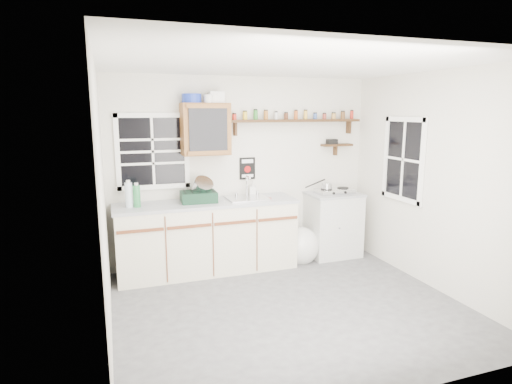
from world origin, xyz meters
TOP-DOWN VIEW (x-y plane):
  - room at (0.00, 0.00)m, footprint 3.64×3.24m
  - main_cabinet at (-0.58, 1.30)m, footprint 2.31×0.63m
  - right_cabinet at (1.25, 1.32)m, footprint 0.73×0.57m
  - sink at (-0.05, 1.30)m, footprint 0.52×0.44m
  - upper_cabinet at (-0.55, 1.44)m, footprint 0.60×0.32m
  - upper_cabinet_clutter at (-0.59, 1.44)m, footprint 0.52×0.24m
  - spice_shelf at (0.72, 1.51)m, footprint 1.91×0.18m
  - secondary_shelf at (1.36, 1.52)m, footprint 0.45×0.16m
  - warning_sign at (0.05, 1.59)m, footprint 0.22×0.02m
  - window_back at (-1.20, 1.59)m, footprint 0.93×0.03m
  - window_right at (1.79, 0.55)m, footprint 0.03×0.78m
  - water_bottles at (-1.49, 1.28)m, footprint 0.18×0.11m
  - dish_rack at (-0.67, 1.32)m, footprint 0.46×0.35m
  - soap_bottle at (0.10, 1.51)m, footprint 0.11×0.11m
  - rag at (0.16, 1.16)m, footprint 0.16×0.15m
  - hotplate at (1.25, 1.31)m, footprint 0.53×0.29m
  - saucepan at (1.11, 1.31)m, footprint 0.34×0.21m
  - trash_bag at (0.70, 1.21)m, footprint 0.46×0.42m

SIDE VIEW (x-z plane):
  - trash_bag at x=0.70m, z-range -0.04..0.49m
  - right_cabinet at x=1.25m, z-range 0.00..0.91m
  - main_cabinet at x=-0.58m, z-range 0.00..0.92m
  - rag at x=0.16m, z-range 0.92..0.94m
  - sink at x=-0.05m, z-range 0.79..1.08m
  - hotplate at x=1.25m, z-range 0.91..0.98m
  - soap_bottle at x=0.10m, z-range 0.92..1.11m
  - saucepan at x=1.11m, z-range 0.95..1.10m
  - dish_rack at x=-0.67m, z-range 0.86..1.19m
  - water_bottles at x=-1.49m, z-range 0.90..1.23m
  - room at x=0.00m, z-range -0.02..2.52m
  - warning_sign at x=0.05m, z-range 1.13..1.43m
  - window_right at x=1.79m, z-range 0.91..1.99m
  - window_back at x=-1.20m, z-range 1.06..2.04m
  - secondary_shelf at x=1.36m, z-range 1.46..1.69m
  - upper_cabinet at x=-0.55m, z-range 1.50..2.15m
  - spice_shelf at x=0.72m, z-range 1.76..2.11m
  - upper_cabinet_clutter at x=-0.59m, z-range 2.14..2.28m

